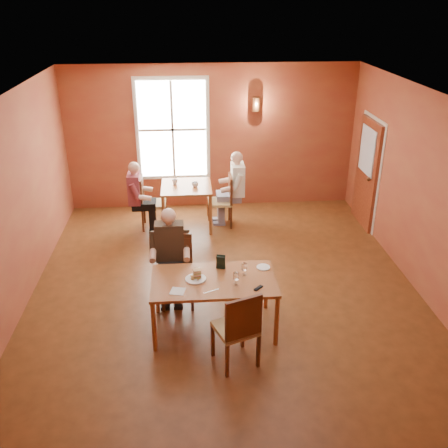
{
  "coord_description": "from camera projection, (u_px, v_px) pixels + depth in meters",
  "views": [
    {
      "loc": [
        -0.54,
        -6.66,
        4.26
      ],
      "look_at": [
        0.0,
        0.2,
        1.05
      ],
      "focal_mm": 40.0,
      "sensor_mm": 36.0,
      "label": 1
    }
  ],
  "objects": [
    {
      "name": "ground",
      "position": [
        225.0,
        290.0,
        7.86
      ],
      "size": [
        6.0,
        7.0,
        0.01
      ],
      "primitive_type": "cube",
      "color": "brown",
      "rests_on": "ground"
    },
    {
      "name": "wall_back",
      "position": [
        212.0,
        138.0,
        10.38
      ],
      "size": [
        6.0,
        0.04,
        3.0
      ],
      "primitive_type": "cube",
      "color": "brown",
      "rests_on": "ground"
    },
    {
      "name": "wall_front",
      "position": [
        260.0,
        365.0,
        4.06
      ],
      "size": [
        6.0,
        0.04,
        3.0
      ],
      "primitive_type": "cube",
      "color": "brown",
      "rests_on": "ground"
    },
    {
      "name": "wall_left",
      "position": [
        13.0,
        208.0,
        7.01
      ],
      "size": [
        0.04,
        7.0,
        3.0
      ],
      "primitive_type": "cube",
      "color": "brown",
      "rests_on": "ground"
    },
    {
      "name": "wall_right",
      "position": [
        425.0,
        196.0,
        7.43
      ],
      "size": [
        0.04,
        7.0,
        3.0
      ],
      "primitive_type": "cube",
      "color": "brown",
      "rests_on": "ground"
    },
    {
      "name": "ceiling",
      "position": [
        225.0,
        97.0,
        6.59
      ],
      "size": [
        6.0,
        7.0,
        0.04
      ],
      "primitive_type": "cube",
      "color": "white",
      "rests_on": "wall_back"
    },
    {
      "name": "window",
      "position": [
        173.0,
        130.0,
        10.2
      ],
      "size": [
        1.36,
        0.1,
        1.96
      ],
      "primitive_type": "cube",
      "color": "white",
      "rests_on": "wall_back"
    },
    {
      "name": "door",
      "position": [
        366.0,
        174.0,
        9.7
      ],
      "size": [
        0.12,
        1.04,
        2.1
      ],
      "primitive_type": "cube",
      "color": "maroon",
      "rests_on": "ground"
    },
    {
      "name": "wall_sconce",
      "position": [
        256.0,
        104.0,
        10.06
      ],
      "size": [
        0.16,
        0.16,
        0.28
      ],
      "primitive_type": "cylinder",
      "color": "brown",
      "rests_on": "wall_back"
    },
    {
      "name": "main_table",
      "position": [
        214.0,
        304.0,
        6.81
      ],
      "size": [
        1.66,
        0.94,
        0.78
      ],
      "primitive_type": null,
      "color": "brown",
      "rests_on": "ground"
    },
    {
      "name": "chair_diner_main",
      "position": [
        177.0,
        273.0,
        7.3
      ],
      "size": [
        0.47,
        0.47,
        1.05
      ],
      "primitive_type": null,
      "rotation": [
        0.0,
        0.0,
        3.14
      ],
      "color": "#47260F",
      "rests_on": "ground"
    },
    {
      "name": "diner_main",
      "position": [
        177.0,
        264.0,
        7.2
      ],
      "size": [
        0.55,
        0.55,
        1.39
      ],
      "primitive_type": null,
      "rotation": [
        0.0,
        0.0,
        3.14
      ],
      "color": "#423023",
      "rests_on": "ground"
    },
    {
      "name": "chair_empty",
      "position": [
        235.0,
        326.0,
        6.12
      ],
      "size": [
        0.61,
        0.61,
        1.07
      ],
      "primitive_type": null,
      "rotation": [
        0.0,
        0.0,
        0.36
      ],
      "color": "brown",
      "rests_on": "ground"
    },
    {
      "name": "plate_food",
      "position": [
        196.0,
        278.0,
        6.63
      ],
      "size": [
        0.29,
        0.29,
        0.04
      ],
      "primitive_type": "cylinder",
      "rotation": [
        0.0,
        0.0,
        -0.03
      ],
      "color": "silver",
      "rests_on": "main_table"
    },
    {
      "name": "sandwich",
      "position": [
        197.0,
        275.0,
        6.64
      ],
      "size": [
        0.11,
        0.11,
        0.12
      ],
      "primitive_type": "cube",
      "rotation": [
        0.0,
        0.0,
        0.18
      ],
      "color": "tan",
      "rests_on": "main_table"
    },
    {
      "name": "goblet_a",
      "position": [
        244.0,
        269.0,
        6.71
      ],
      "size": [
        0.1,
        0.1,
        0.19
      ],
      "primitive_type": null,
      "rotation": [
        0.0,
        0.0,
        0.43
      ],
      "color": "silver",
      "rests_on": "main_table"
    },
    {
      "name": "goblet_c",
      "position": [
        236.0,
        278.0,
        6.48
      ],
      "size": [
        0.1,
        0.1,
        0.19
      ],
      "primitive_type": null,
      "rotation": [
        0.0,
        0.0,
        0.28
      ],
      "color": "white",
      "rests_on": "main_table"
    },
    {
      "name": "menu_stand",
      "position": [
        221.0,
        262.0,
        6.86
      ],
      "size": [
        0.13,
        0.09,
        0.2
      ],
      "primitive_type": "cube",
      "rotation": [
        0.0,
        0.0,
        -0.27
      ],
      "color": "black",
      "rests_on": "main_table"
    },
    {
      "name": "knife",
      "position": [
        211.0,
        291.0,
        6.38
      ],
      "size": [
        0.21,
        0.11,
        0.0
      ],
      "primitive_type": "cube",
      "rotation": [
        0.0,
        0.0,
        0.43
      ],
      "color": "white",
      "rests_on": "main_table"
    },
    {
      "name": "napkin",
      "position": [
        178.0,
        291.0,
        6.38
      ],
      "size": [
        0.22,
        0.22,
        0.01
      ],
      "primitive_type": "cube",
      "rotation": [
        0.0,
        0.0,
        -0.24
      ],
      "color": "white",
      "rests_on": "main_table"
    },
    {
      "name": "side_plate",
      "position": [
        263.0,
        267.0,
        6.92
      ],
      "size": [
        0.22,
        0.22,
        0.01
      ],
      "primitive_type": "cylinder",
      "rotation": [
        0.0,
        0.0,
        0.18
      ],
      "color": "white",
      "rests_on": "main_table"
    },
    {
      "name": "sunglasses",
      "position": [
        258.0,
        288.0,
        6.44
      ],
      "size": [
        0.13,
        0.13,
        0.02
      ],
      "primitive_type": "cube",
      "rotation": [
        0.0,
        0.0,
        0.78
      ],
      "color": "black",
      "rests_on": "main_table"
    },
    {
      "name": "second_table",
      "position": [
        187.0,
        206.0,
        9.83
      ],
      "size": [
        0.96,
        0.96,
        0.85
      ],
      "primitive_type": null,
      "color": "brown",
      "rests_on": "ground"
    },
    {
      "name": "chair_diner_white",
      "position": [
        220.0,
        201.0,
        9.83
      ],
      "size": [
        0.46,
        0.46,
        1.04
      ],
      "primitive_type": null,
      "rotation": [
        0.0,
        0.0,
        1.57
      ],
      "color": "brown",
      "rests_on": "ground"
    },
    {
      "name": "diner_white",
      "position": [
        221.0,
        191.0,
        9.75
      ],
      "size": [
        0.57,
        0.57,
        1.43
      ],
      "primitive_type": null,
      "rotation": [
        0.0,
        0.0,
        1.57
      ],
      "color": "white",
      "rests_on": "ground"
    },
    {
      "name": "chair_diner_maroon",
      "position": [
        154.0,
        202.0,
        9.74
      ],
      "size": [
        0.46,
        0.46,
        1.05
      ],
      "primitive_type": null,
      "rotation": [
        0.0,
        0.0,
        -1.57
      ],
      "color": "#492A16",
      "rests_on": "ground"
    },
    {
      "name": "diner_maroon",
      "position": [
        152.0,
        196.0,
        9.67
      ],
      "size": [
        0.54,
        0.54,
        1.34
      ],
      "primitive_type": null,
      "rotation": [
        0.0,
        0.0,
        -1.57
      ],
      "color": "maroon",
      "rests_on": "ground"
    },
    {
      "name": "cup_a",
      "position": [
        195.0,
        185.0,
        9.57
      ],
      "size": [
        0.13,
        0.13,
        0.1
      ],
      "primitive_type": "imported",
      "rotation": [
        0.0,
        0.0,
        -0.09
      ],
      "color": "white",
      "rests_on": "second_table"
    },
    {
      "name": "cup_b",
      "position": [
        175.0,
        182.0,
        9.7
      ],
      "size": [
        0.14,
        0.14,
        0.1
      ],
      "primitive_type": "imported",
      "rotation": [
        0.0,
        0.0,
        0.33
      ],
      "color": "white",
      "rests_on": "second_table"
    }
  ]
}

